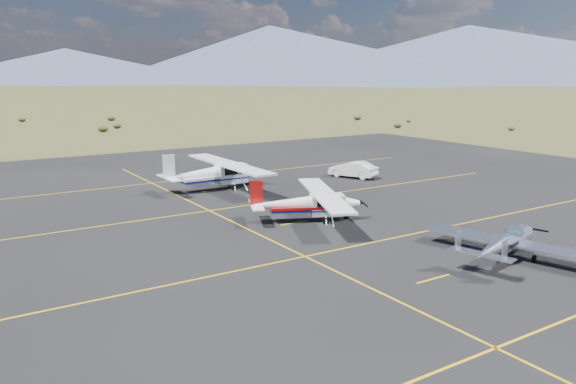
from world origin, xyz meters
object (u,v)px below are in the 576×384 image
object	(u,v)px
aircraft_plain	(215,173)
sedan	(353,169)
aircraft_low_wing	(507,242)
aircraft_cessna	(308,203)

from	to	relation	value
aircraft_plain	sedan	distance (m)	12.25
aircraft_low_wing	sedan	bearing A→B (deg)	55.22
sedan	aircraft_low_wing	bearing A→B (deg)	46.21
aircraft_low_wing	sedan	xyz separation A→B (m)	(7.50, 20.79, -0.20)
aircraft_low_wing	aircraft_cessna	distance (m)	11.69
aircraft_cessna	aircraft_low_wing	bearing A→B (deg)	-46.57
aircraft_cessna	sedan	world-z (taller)	aircraft_cessna
sedan	aircraft_cessna	bearing A→B (deg)	16.59
aircraft_plain	sedan	bearing A→B (deg)	-7.95
aircraft_low_wing	aircraft_plain	world-z (taller)	aircraft_plain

